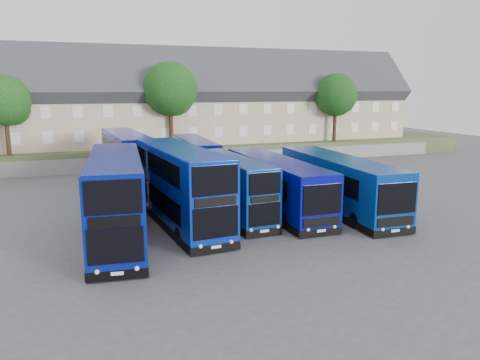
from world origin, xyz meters
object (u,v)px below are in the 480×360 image
(coach_east_a, at_px, (276,185))
(tree_west, at_px, (6,103))
(tree_east, at_px, (336,96))
(tree_mid, at_px, (171,91))
(dd_front_mid, at_px, (180,187))
(tree_far, at_px, (347,93))
(dd_front_left, at_px, (116,200))

(coach_east_a, xyz_separation_m, tree_west, (-18.76, 20.78, 5.29))
(tree_west, bearing_deg, tree_east, 0.00)
(coach_east_a, xyz_separation_m, tree_mid, (-2.76, 21.28, 6.30))
(tree_west, height_order, tree_east, tree_east)
(dd_front_mid, xyz_separation_m, tree_far, (30.26, 28.91, 5.36))
(dd_front_left, xyz_separation_m, tree_east, (28.30, 23.85, 5.05))
(tree_east, relative_size, tree_far, 0.94)
(coach_east_a, height_order, tree_mid, tree_mid)
(dd_front_mid, height_order, tree_west, tree_west)
(dd_front_mid, relative_size, tree_west, 1.60)
(tree_east, xyz_separation_m, tree_far, (6.00, 7.00, 0.34))
(tree_mid, bearing_deg, dd_front_mid, -100.75)
(tree_mid, relative_size, tree_east, 1.12)
(tree_west, distance_m, tree_mid, 16.04)
(coach_east_a, distance_m, tree_far, 36.71)
(coach_east_a, distance_m, tree_west, 28.49)
(dd_front_mid, bearing_deg, coach_east_a, 4.69)
(dd_front_left, height_order, tree_far, tree_far)
(coach_east_a, bearing_deg, tree_mid, 97.99)
(dd_front_mid, distance_m, tree_far, 42.19)
(tree_mid, height_order, tree_far, tree_mid)
(tree_east, height_order, tree_far, tree_far)
(dd_front_mid, relative_size, tree_mid, 1.34)
(coach_east_a, relative_size, tree_mid, 1.43)
(tree_east, distance_m, tree_far, 9.23)
(dd_front_left, relative_size, tree_west, 1.59)
(coach_east_a, bearing_deg, tree_east, 50.92)
(tree_west, bearing_deg, tree_far, 9.46)
(tree_mid, distance_m, tree_east, 20.02)
(dd_front_mid, bearing_deg, tree_west, 113.67)
(tree_west, relative_size, tree_far, 0.88)
(dd_front_left, bearing_deg, tree_west, 113.74)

